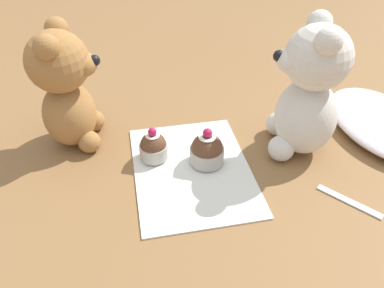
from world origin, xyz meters
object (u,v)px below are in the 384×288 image
teddy_bear_cream (308,93)px  teaspoon (349,201)px  teddy_bear_tan (66,88)px  cupcake_near_cream_bear (207,151)px  cupcake_near_tan_bear (153,147)px

teddy_bear_cream → teaspoon: bearing=25.9°
teddy_bear_tan → cupcake_near_cream_bear: 0.26m
teddy_bear_cream → cupcake_near_cream_bear: size_ratio=3.52×
teddy_bear_tan → cupcake_near_tan_bear: teddy_bear_tan is taller
cupcake_near_tan_bear → teddy_bear_cream: bearing=86.5°
teddy_bear_cream → cupcake_near_cream_bear: 0.19m
teddy_bear_tan → cupcake_near_cream_bear: (0.11, 0.22, -0.08)m
teaspoon → cupcake_near_tan_bear: bearing=-158.2°
teddy_bear_cream → cupcake_near_tan_bear: bearing=-76.6°
teddy_bear_tan → cupcake_near_cream_bear: bearing=-110.1°
teddy_bear_tan → cupcake_near_cream_bear: teddy_bear_tan is taller
cupcake_near_cream_bear → teaspoon: size_ratio=0.66×
teddy_bear_cream → cupcake_near_cream_bear: bearing=-68.6°
cupcake_near_tan_bear → teaspoon: size_ratio=0.59×
teddy_bear_tan → teaspoon: bearing=-113.5°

